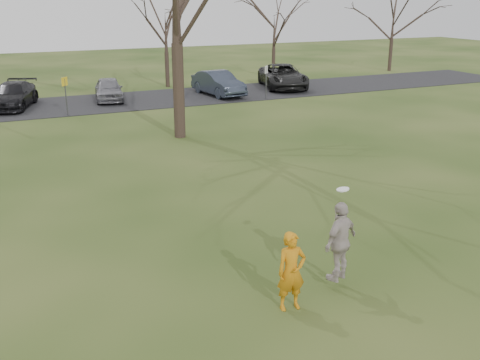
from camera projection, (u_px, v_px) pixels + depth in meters
name	position (u px, v px, depth m)	size (l,w,h in m)	color
ground	(317.00, 300.00, 11.99)	(120.00, 120.00, 0.00)	#1E380F
parking_strip	(95.00, 103.00, 33.57)	(62.00, 6.50, 0.04)	black
player_defender	(291.00, 271.00, 11.41)	(0.62, 0.41, 1.69)	#C47810
car_3	(13.00, 95.00, 32.01)	(1.99, 4.89, 1.42)	black
car_4	(109.00, 89.00, 34.24)	(1.62, 4.02, 1.37)	gray
car_5	(218.00, 83.00, 36.00)	(1.62, 4.65, 1.53)	#2C3442
car_6	(283.00, 76.00, 38.88)	(2.65, 5.76, 1.60)	black
catching_play	(340.00, 241.00, 12.16)	(1.15, 0.82, 2.14)	#B2A59F
sign_yellow	(65.00, 89.00, 29.74)	(0.35, 0.35, 2.08)	#47474C
sign_white	(266.00, 76.00, 34.47)	(0.35, 0.35, 2.08)	#47474C
small_tree_row	(141.00, 30.00, 38.45)	(55.00, 5.90, 8.50)	#352821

